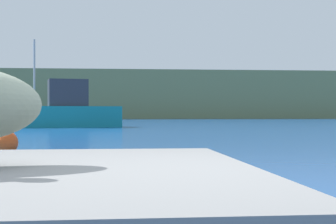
% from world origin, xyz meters
% --- Properties ---
extents(hillside_backdrop, '(140.00, 11.31, 5.98)m').
position_xyz_m(hillside_backdrop, '(0.00, 68.37, 2.99)').
color(hillside_backdrop, '#6B7A51').
rests_on(hillside_backdrop, ground).
extents(fishing_boat_teal, '(6.54, 3.14, 5.16)m').
position_xyz_m(fishing_boat_teal, '(-2.99, 30.23, 1.01)').
color(fishing_boat_teal, teal).
rests_on(fishing_boat_teal, ground).
extents(mooring_buoy, '(0.54, 0.54, 0.54)m').
position_xyz_m(mooring_buoy, '(-2.74, 9.61, 0.27)').
color(mooring_buoy, '#E54C19').
rests_on(mooring_buoy, ground).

